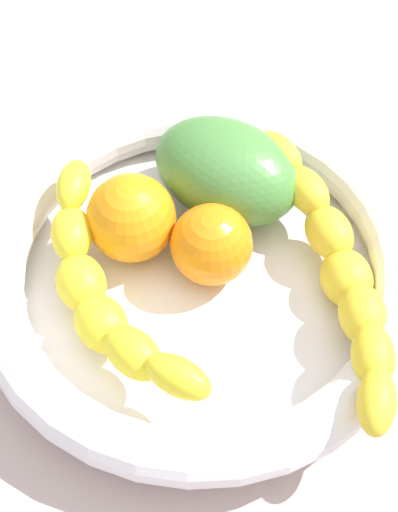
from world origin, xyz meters
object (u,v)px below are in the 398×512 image
at_px(banana_draped_left, 339,270).
at_px(banana_draped_right, 101,292).
at_px(mango_green, 227,170).
at_px(fruit_bowl, 199,272).
at_px(orange_front, 131,218).
at_px(orange_mid_left, 212,244).

xyz_separation_m(banana_draped_left, banana_draped_right, (-0.16, -0.03, 0.00)).
bearing_deg(mango_green, banana_draped_left, -46.84).
height_order(fruit_bowl, banana_draped_left, banana_draped_left).
bearing_deg(banana_draped_left, orange_front, 165.54).
height_order(orange_front, mango_green, mango_green).
bearing_deg(mango_green, orange_mid_left, -97.85).
distance_m(orange_front, mango_green, 0.08).
distance_m(fruit_bowl, banana_draped_left, 0.10).
height_order(banana_draped_left, orange_front, orange_front).
relative_size(fruit_bowl, orange_front, 4.89).
xyz_separation_m(orange_front, orange_mid_left, (0.06, -0.02, -0.00)).
relative_size(orange_mid_left, mango_green, 0.51).
distance_m(banana_draped_left, orange_front, 0.15).
height_order(orange_mid_left, mango_green, mango_green).
distance_m(fruit_bowl, orange_mid_left, 0.02).
bearing_deg(mango_green, fruit_bowl, -102.91).
bearing_deg(orange_front, fruit_bowl, -30.46).
bearing_deg(orange_mid_left, banana_draped_right, -148.84).
relative_size(fruit_bowl, banana_draped_left, 1.29).
bearing_deg(fruit_bowl, banana_draped_right, -152.53).
bearing_deg(banana_draped_left, orange_mid_left, 167.87).
bearing_deg(banana_draped_left, mango_green, 133.16).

